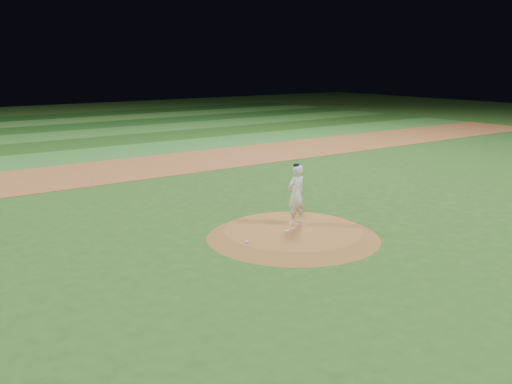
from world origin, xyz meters
name	(u,v)px	position (x,y,z in m)	size (l,w,h in m)	color
ground	(293,237)	(0.00, 0.00, 0.00)	(120.00, 120.00, 0.00)	#27541B
infield_dirt_band	(118,170)	(0.00, 14.00, 0.01)	(70.00, 6.00, 0.02)	#985B2F
outfield_stripe_0	(81,156)	(0.00, 19.50, 0.01)	(70.00, 5.00, 0.02)	#327229
outfield_stripe_1	(54,146)	(0.00, 24.50, 0.01)	(70.00, 5.00, 0.02)	#214A17
outfield_stripe_2	(33,137)	(0.00, 29.50, 0.01)	(70.00, 5.00, 0.02)	#336F28
outfield_stripe_3	(15,131)	(0.00, 34.50, 0.01)	(70.00, 5.00, 0.02)	#1B4B18
outfield_stripe_4	(0,125)	(0.00, 39.50, 0.01)	(70.00, 5.00, 0.02)	#3A792C
pitchers_mound	(293,233)	(0.00, 0.00, 0.12)	(5.50, 5.50, 0.25)	#945F2E
pitching_rubber	(290,229)	(-0.10, 0.04, 0.26)	(0.52, 0.13, 0.03)	silver
rosin_bag	(247,242)	(-1.97, -0.22, 0.28)	(0.12, 0.12, 0.06)	white
pitcher_on_mound	(296,194)	(0.50, 0.46, 1.24)	(0.76, 0.55, 2.02)	white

